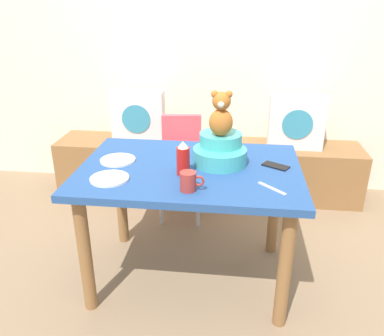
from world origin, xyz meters
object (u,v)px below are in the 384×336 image
object	(u,v)px
highchair	(182,154)
coffee_mug	(189,181)
teddy_bear	(221,115)
cell_phone	(276,166)
dining_table	(190,185)
dinner_plate_near	(118,160)
pillow_floral_right	(296,122)
pillow_floral_left	(138,117)
infant_seat_teal	(220,150)
book_stack	(209,140)
dinner_plate_far	(110,178)
ketchup_bottle	(183,159)

from	to	relation	value
highchair	coffee_mug	world-z (taller)	coffee_mug
teddy_bear	cell_phone	xyz separation A→B (m)	(0.31, -0.03, -0.27)
dining_table	teddy_bear	bearing A→B (deg)	28.04
dinner_plate_near	coffee_mug	bearing A→B (deg)	-35.55
pillow_floral_right	coffee_mug	xyz separation A→B (m)	(-0.70, -1.44, 0.11)
teddy_bear	dining_table	bearing A→B (deg)	-151.96
pillow_floral_left	teddy_bear	distance (m)	1.34
pillow_floral_right	infant_seat_teal	xyz separation A→B (m)	(-0.57, -1.07, 0.13)
book_stack	cell_phone	size ratio (longest dim) A/B	1.39
pillow_floral_left	highchair	world-z (taller)	pillow_floral_left
coffee_mug	dining_table	bearing A→B (deg)	95.88
teddy_bear	cell_phone	world-z (taller)	teddy_bear
pillow_floral_left	dinner_plate_far	bearing A→B (deg)	-81.90
book_stack	teddy_bear	size ratio (longest dim) A/B	0.80
infant_seat_teal	ketchup_bottle	xyz separation A→B (m)	(-0.18, -0.19, 0.02)
pillow_floral_left	teddy_bear	xyz separation A→B (m)	(0.74, -1.07, 0.34)
dinner_plate_far	coffee_mug	bearing A→B (deg)	-9.87
coffee_mug	dinner_plate_far	distance (m)	0.43
teddy_bear	cell_phone	distance (m)	0.42
teddy_bear	ketchup_bottle	size ratio (longest dim) A/B	1.35
teddy_bear	ketchup_bottle	xyz separation A→B (m)	(-0.18, -0.19, -0.19)
dining_table	cell_phone	distance (m)	0.49
infant_seat_teal	dinner_plate_near	distance (m)	0.59
coffee_mug	cell_phone	bearing A→B (deg)	38.04
infant_seat_teal	ketchup_bottle	bearing A→B (deg)	-134.03
dining_table	highchair	world-z (taller)	highchair
dining_table	infant_seat_teal	size ratio (longest dim) A/B	3.69
pillow_floral_right	cell_phone	size ratio (longest dim) A/B	3.06
highchair	dinner_plate_near	xyz separation A→B (m)	(-0.27, -0.70, 0.22)
book_stack	teddy_bear	bearing A→B (deg)	-82.62
pillow_floral_left	dining_table	world-z (taller)	pillow_floral_left
pillow_floral_right	coffee_mug	bearing A→B (deg)	-115.81
pillow_floral_right	ketchup_bottle	world-z (taller)	ketchup_bottle
highchair	infant_seat_teal	world-z (taller)	infant_seat_teal
pillow_floral_right	pillow_floral_left	bearing A→B (deg)	180.00
pillow_floral_left	dinner_plate_far	distance (m)	1.38
pillow_floral_right	teddy_bear	distance (m)	1.25
pillow_floral_right	teddy_bear	size ratio (longest dim) A/B	1.76
pillow_floral_left	cell_phone	bearing A→B (deg)	-46.00
highchair	cell_phone	world-z (taller)	highchair
cell_phone	dining_table	bearing A→B (deg)	128.23
infant_seat_teal	book_stack	bearing A→B (deg)	97.39
pillow_floral_left	book_stack	distance (m)	0.63
infant_seat_teal	ketchup_bottle	size ratio (longest dim) A/B	1.78
pillow_floral_right	highchair	bearing A→B (deg)	-154.70
pillow_floral_right	dinner_plate_near	distance (m)	1.60
pillow_floral_right	highchair	size ratio (longest dim) A/B	0.56
ketchup_bottle	coffee_mug	size ratio (longest dim) A/B	1.54
infant_seat_teal	coffee_mug	size ratio (longest dim) A/B	2.75
ketchup_bottle	cell_phone	world-z (taller)	ketchup_bottle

